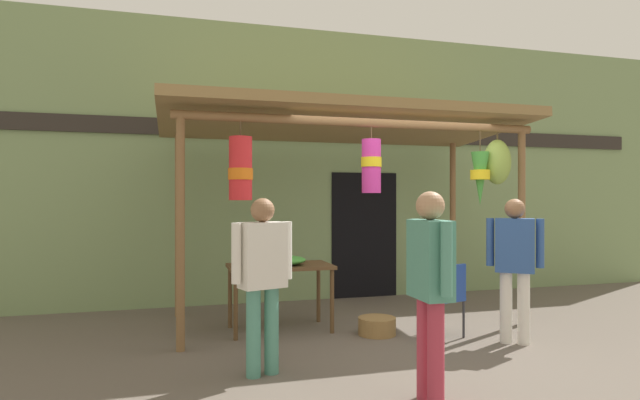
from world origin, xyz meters
name	(u,v)px	position (x,y,z in m)	size (l,w,h in m)	color
ground_plane	(398,336)	(0.00, 0.00, 0.00)	(30.00, 30.00, 0.00)	#60564C
shop_facade	(334,166)	(0.00, 2.48, 2.12)	(12.48, 0.29, 4.24)	#7A9360
market_stall_canopy	(350,133)	(-0.30, 0.80, 2.42)	(4.63, 2.16, 2.71)	brown
display_table	(280,272)	(-1.26, 0.62, 0.70)	(1.23, 0.69, 0.79)	brown
flower_heap_on_table	(277,260)	(-1.31, 0.55, 0.85)	(0.72, 0.50, 0.12)	green
folding_chair	(445,294)	(0.47, -0.23, 0.50)	(0.49, 0.49, 0.84)	#2347A8
wicker_basket_by_table	(377,326)	(-0.22, 0.11, 0.10)	(0.44, 0.44, 0.20)	olive
vendor_in_orange	(515,259)	(1.08, -0.65, 0.93)	(0.49, 0.42, 1.58)	silver
customer_foreground	(263,271)	(-1.73, -0.90, 0.93)	(0.57, 0.33, 1.58)	#4C8E7A
shopper_by_bananas	(430,278)	(-0.59, -1.89, 0.96)	(0.23, 0.59, 1.63)	#B23347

